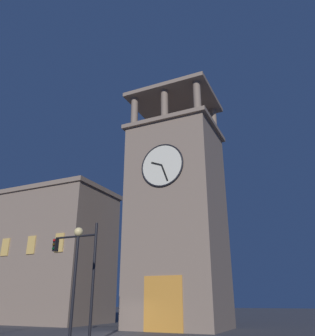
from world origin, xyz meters
name	(u,v)px	position (x,y,z in m)	size (l,w,h in m)	color
ground_plane	(118,334)	(0.00, 0.00, 0.00)	(200.00, 200.00, 0.00)	#424247
clocktower	(177,215)	(-2.28, -5.79, 9.48)	(8.37, 7.15, 24.40)	gray
adjacent_wing_building	(33,255)	(16.17, -7.39, 7.01)	(18.25, 8.31, 13.99)	gray
traffic_signal_mid	(81,265)	(-0.96, 6.11, 4.12)	(3.13, 0.41, 6.47)	black
street_lamp	(76,263)	(-2.94, 9.11, 3.83)	(0.44, 0.44, 5.56)	black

